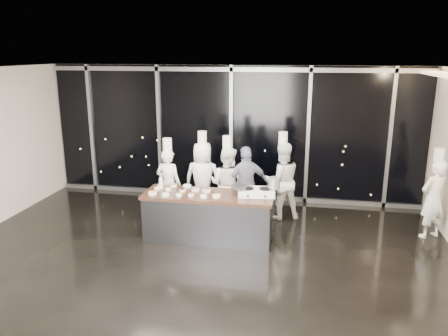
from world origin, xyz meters
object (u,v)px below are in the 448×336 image
object	(u,v)px
frying_pan	(239,187)
chef_side	(433,198)
demo_counter	(209,216)
chef_right	(281,180)
chef_far_left	(169,183)
guest	(246,185)
stove	(256,192)
stock_pot	(274,183)
chef_left	(203,179)
chef_center	(227,184)

from	to	relation	value
frying_pan	chef_side	bearing A→B (deg)	5.93
demo_counter	chef_right	bearing A→B (deg)	46.45
chef_right	chef_side	bearing A→B (deg)	149.63
chef_far_left	guest	xyz separation A→B (m)	(1.65, 0.14, 0.02)
demo_counter	stove	xyz separation A→B (m)	(0.90, 0.11, 0.51)
chef_far_left	stock_pot	bearing A→B (deg)	173.48
demo_counter	chef_left	distance (m)	1.30
chef_side	chef_center	bearing A→B (deg)	-33.58
chef_left	guest	xyz separation A→B (m)	(0.98, -0.18, -0.02)
demo_counter	chef_side	size ratio (longest dim) A/B	1.39
stock_pot	chef_side	distance (m)	3.09
stock_pot	guest	distance (m)	1.11
frying_pan	chef_far_left	world-z (taller)	chef_far_left
guest	chef_side	size ratio (longest dim) A/B	0.92
demo_counter	stove	size ratio (longest dim) A/B	3.44
chef_left	chef_side	world-z (taller)	chef_left
chef_left	chef_right	world-z (taller)	chef_right
chef_center	chef_side	size ratio (longest dim) A/B	1.03
demo_counter	frying_pan	distance (m)	0.84
frying_pan	chef_center	world-z (taller)	chef_center
stock_pot	chef_center	bearing A→B (deg)	140.70
stock_pot	chef_side	bearing A→B (deg)	13.74
demo_counter	chef_center	bearing A→B (deg)	80.09
stove	chef_right	distance (m)	1.32
chef_far_left	chef_left	xyz separation A→B (m)	(0.67, 0.32, 0.04)
chef_far_left	chef_center	xyz separation A→B (m)	(1.24, 0.15, 0.02)
demo_counter	chef_side	xyz separation A→B (m)	(4.20, 0.88, 0.34)
chef_center	demo_counter	bearing A→B (deg)	95.45
stove	guest	bearing A→B (deg)	102.43
chef_far_left	chef_side	size ratio (longest dim) A/B	1.00
chef_left	stove	bearing A→B (deg)	141.01
chef_far_left	chef_left	world-z (taller)	chef_left
chef_far_left	frying_pan	bearing A→B (deg)	164.41
frying_pan	chef_right	xyz separation A→B (m)	(0.72, 1.31, -0.22)
demo_counter	stock_pot	xyz separation A→B (m)	(1.22, 0.15, 0.69)
chef_far_left	guest	size ratio (longest dim) A/B	1.09
frying_pan	chef_side	xyz separation A→B (m)	(3.63, 0.82, -0.27)
stove	chef_right	bearing A→B (deg)	65.75
guest	frying_pan	bearing A→B (deg)	64.13
guest	chef_far_left	bearing A→B (deg)	-19.74
stock_pot	chef_right	xyz separation A→B (m)	(0.07, 1.21, -0.30)
chef_center	chef_right	xyz separation A→B (m)	(1.11, 0.35, 0.03)
frying_pan	guest	world-z (taller)	guest
frying_pan	chef_side	distance (m)	3.74
chef_left	stock_pot	bearing A→B (deg)	148.19
chef_left	chef_right	xyz separation A→B (m)	(1.68, 0.18, 0.00)
stock_pot	chef_left	size ratio (longest dim) A/B	0.11
chef_far_left	demo_counter	bearing A→B (deg)	151.86
frying_pan	guest	bearing A→B (deg)	81.94
chef_left	chef_right	bearing A→B (deg)	-173.16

